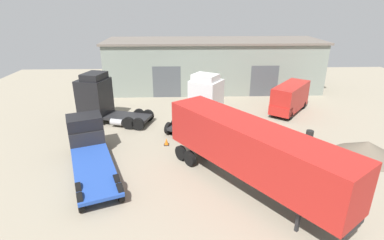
# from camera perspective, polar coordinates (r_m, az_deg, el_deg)

# --- Properties ---
(ground_plane) EXTENTS (60.00, 60.00, 0.00)m
(ground_plane) POSITION_cam_1_polar(r_m,az_deg,el_deg) (22.37, 8.39, -6.24)
(ground_plane) COLOR gray
(warehouse_building) EXTENTS (26.04, 7.57, 6.08)m
(warehouse_building) POSITION_cam_1_polar(r_m,az_deg,el_deg) (37.87, 4.01, 10.46)
(warehouse_building) COLOR gray
(warehouse_building) RESTS_ON ground_plane
(tractor_unit_white) EXTENTS (5.43, 6.53, 4.39)m
(tractor_unit_white) POSITION_cam_1_polar(r_m,az_deg,el_deg) (27.18, 2.24, 3.85)
(tractor_unit_white) COLOR silver
(tractor_unit_white) RESTS_ON ground_plane
(container_trailer_grey) EXTENTS (9.12, 11.34, 4.08)m
(container_trailer_grey) POSITION_cam_1_polar(r_m,az_deg,el_deg) (17.35, 10.99, -5.46)
(container_trailer_grey) COLOR red
(container_trailer_grey) RESTS_ON ground_plane
(tractor_unit_black) EXTENTS (6.86, 4.27, 4.52)m
(tractor_unit_black) POSITION_cam_1_polar(r_m,az_deg,el_deg) (28.46, -17.24, 3.83)
(tractor_unit_black) COLOR black
(tractor_unit_black) RESTS_ON ground_plane
(flatbed_truck_black) EXTENTS (5.43, 9.02, 2.73)m
(flatbed_truck_black) POSITION_cam_1_polar(r_m,az_deg,el_deg) (22.05, -19.18, -3.98)
(flatbed_truck_black) COLOR black
(flatbed_truck_black) RESTS_ON ground_plane
(delivery_van_red) EXTENTS (5.07, 5.63, 2.83)m
(delivery_van_red) POSITION_cam_1_polar(r_m,az_deg,el_deg) (31.13, 18.10, 4.06)
(delivery_van_red) COLOR red
(delivery_van_red) RESTS_ON ground_plane
(gravel_pile) EXTENTS (4.36, 4.36, 1.17)m
(gravel_pile) POSITION_cam_1_polar(r_m,az_deg,el_deg) (24.83, 30.34, -4.77)
(gravel_pile) COLOR #665B4C
(gravel_pile) RESTS_ON ground_plane
(oil_drum) EXTENTS (0.58, 0.58, 0.88)m
(oil_drum) POSITION_cam_1_polar(r_m,az_deg,el_deg) (25.56, 21.46, -2.82)
(oil_drum) COLOR black
(oil_drum) RESTS_ON ground_plane
(traffic_cone) EXTENTS (0.40, 0.40, 0.55)m
(traffic_cone) POSITION_cam_1_polar(r_m,az_deg,el_deg) (23.30, -4.89, -4.19)
(traffic_cone) COLOR black
(traffic_cone) RESTS_ON ground_plane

